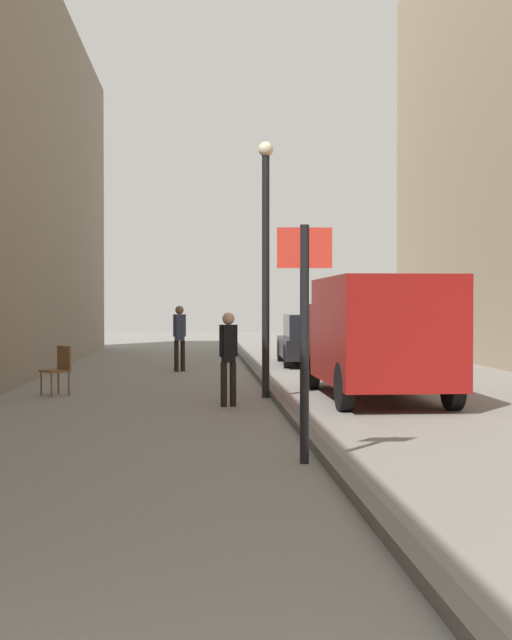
{
  "coord_description": "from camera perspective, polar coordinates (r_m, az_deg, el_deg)",
  "views": [
    {
      "loc": [
        0.17,
        -2.01,
        1.73
      ],
      "look_at": [
        1.12,
        12.03,
        1.48
      ],
      "focal_mm": 47.55,
      "sensor_mm": 36.0,
      "label": 1
    }
  ],
  "objects": [
    {
      "name": "pedestrian_far_crossing",
      "position": [
        14.4,
        -1.87,
        -2.18
      ],
      "size": [
        0.31,
        0.22,
        1.6
      ],
      "rotation": [
        0.0,
        0.0,
        0.21
      ],
      "color": "black",
      "rests_on": "ground_plane"
    },
    {
      "name": "ground_plane",
      "position": [
        14.11,
        -4.55,
        -6.02
      ],
      "size": [
        80.0,
        80.0,
        0.0
      ],
      "primitive_type": "plane",
      "color": "gray"
    },
    {
      "name": "cafe_chair_near_window",
      "position": [
        16.65,
        -13.12,
        -3.08
      ],
      "size": [
        0.62,
        0.62,
        0.94
      ],
      "rotation": [
        0.0,
        0.0,
        2.28
      ],
      "color": "brown",
      "rests_on": "ground_plane"
    },
    {
      "name": "pedestrian_main_foreground",
      "position": [
        22.08,
        -5.17,
        -0.91
      ],
      "size": [
        0.33,
        0.24,
        1.71
      ],
      "rotation": [
        0.0,
        0.0,
        0.27
      ],
      "color": "black",
      "rests_on": "ground_plane"
    },
    {
      "name": "delivery_van",
      "position": [
        15.75,
        8.03,
        -0.91
      ],
      "size": [
        2.06,
        5.27,
        2.22
      ],
      "rotation": [
        0.0,
        0.0,
        0.01
      ],
      "color": "maroon",
      "rests_on": "ground_plane"
    },
    {
      "name": "kerb_strip",
      "position": [
        14.18,
        1.89,
        -5.74
      ],
      "size": [
        0.16,
        40.0,
        0.12
      ],
      "primitive_type": "cube",
      "color": "#615F5B",
      "rests_on": "ground_plane"
    },
    {
      "name": "street_sign_post",
      "position": [
        9.22,
        3.28,
        -0.12
      ],
      "size": [
        0.6,
        0.1,
        2.6
      ],
      "rotation": [
        0.0,
        0.0,
        3.09
      ],
      "color": "black",
      "rests_on": "ground_plane"
    },
    {
      "name": "parked_car",
      "position": [
        24.64,
        3.8,
        -1.35
      ],
      "size": [
        1.95,
        4.26,
        1.45
      ],
      "rotation": [
        0.0,
        0.0,
        -0.03
      ],
      "color": "black",
      "rests_on": "ground_plane"
    },
    {
      "name": "lamp_post",
      "position": [
        15.77,
        0.66,
        4.63
      ],
      "size": [
        0.28,
        0.28,
        4.76
      ],
      "color": "black",
      "rests_on": "ground_plane"
    }
  ]
}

